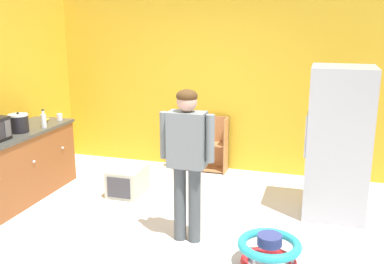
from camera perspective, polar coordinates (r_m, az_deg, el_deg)
ground_plane at (r=5.05m, az=-2.91°, el=-12.66°), size 12.00×12.00×0.00m
back_wall at (r=6.80m, az=3.57°, el=6.34°), size 5.20×0.06×2.70m
left_side_wall at (r=6.60m, az=-22.69°, el=5.02°), size 0.06×2.99×2.70m
kitchen_counter at (r=6.12m, az=-21.96°, el=-4.24°), size 0.65×1.97×0.90m
refrigerator at (r=5.43m, az=18.28°, el=-1.35°), size 0.73×0.68×1.78m
bookshelf at (r=6.90m, az=0.86°, el=-1.82°), size 0.80×0.28×0.85m
standing_person at (r=4.51m, az=-0.64°, el=-2.62°), size 0.57×0.22×1.62m
baby_walker at (r=4.41m, az=9.88°, el=-14.79°), size 0.60×0.60×0.32m
pet_carrier at (r=6.06m, az=-8.28°, el=-6.22°), size 0.42×0.55×0.36m
crock_pot at (r=6.00m, az=-21.38°, el=1.07°), size 0.25×0.25×0.26m
banana_bunch at (r=6.52m, az=-18.26°, el=1.53°), size 0.12×0.16×0.04m
clear_bottle at (r=6.15m, az=-18.53°, el=1.44°), size 0.07×0.07×0.25m
red_cup at (r=6.27m, az=-22.90°, el=0.80°), size 0.08×0.08×0.09m
white_cup at (r=6.54m, az=-16.66°, el=1.85°), size 0.08×0.08×0.09m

